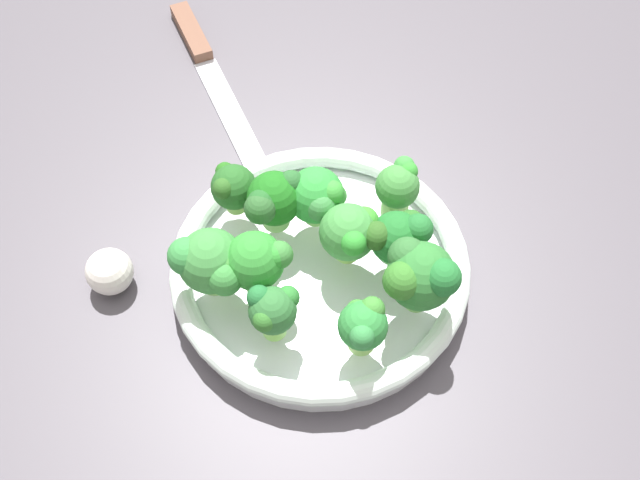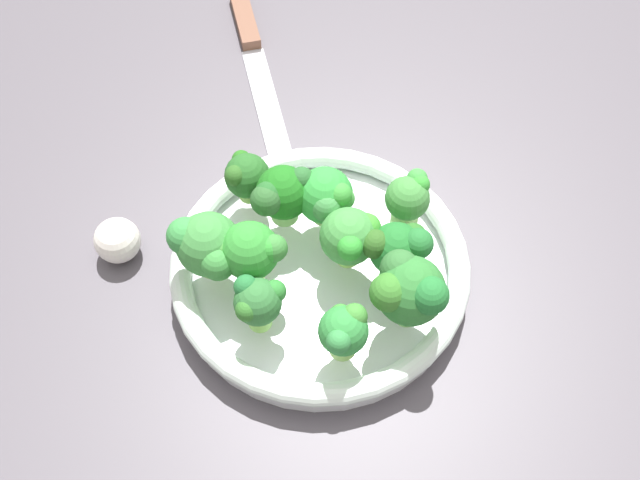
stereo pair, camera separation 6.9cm
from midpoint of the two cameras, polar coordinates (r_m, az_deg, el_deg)
The scene contains 15 objects.
ground_plane at distance 76.19cm, azimuth 0.34°, elevation -2.75°, with size 130.00×130.00×2.50cm, color #4D4851.
bowl at distance 72.90cm, azimuth -2.70°, elevation -2.32°, with size 27.97×27.97×3.75cm.
broccoli_floret_0 at distance 64.85cm, azimuth -6.57°, elevation -5.40°, with size 4.22×4.69×5.72cm.
broccoli_floret_1 at distance 68.50cm, azimuth -0.57°, elevation 0.31°, with size 5.59×5.94×6.17cm.
broccoli_floret_2 at distance 71.46cm, azimuth 3.03°, elevation 3.70°, with size 4.11×4.31×6.06cm.
broccoli_floret_3 at distance 71.00cm, azimuth -2.92°, elevation 2.97°, with size 5.69×5.31×6.09cm.
broccoli_floret_4 at distance 67.60cm, azimuth -10.90°, elevation -1.89°, with size 6.83×6.27×6.72cm.
broccoli_floret_5 at distance 64.08cm, azimuth 0.10°, elevation -6.51°, with size 4.40×4.31×5.47cm.
broccoli_floret_6 at distance 64.95cm, azimuth 4.31°, elevation -2.82°, with size 6.64×6.69×7.57cm.
broccoli_floret_7 at distance 73.04cm, azimuth -9.12°, elevation 3.65°, with size 4.77×4.36×5.25cm.
broccoli_floret_8 at distance 70.72cm, azimuth -6.28°, elevation 2.71°, with size 5.10×6.32×6.22cm.
broccoli_floret_9 at distance 68.54cm, azimuth 2.91°, elevation 0.10°, with size 4.85×6.26×5.89cm.
broccoli_floret_10 at distance 66.47cm, azimuth -7.51°, elevation -1.80°, with size 5.19×5.68×7.06cm.
knife at distance 94.34cm, azimuth -10.62°, elevation 12.78°, with size 26.69×5.63×1.50cm.
garlic_bulb at distance 75.87cm, azimuth -17.72°, elevation -2.42°, with size 4.48×4.48×4.48cm, color silver.
Camera 1 is at (32.27, -23.53, 63.94)cm, focal length 43.63 mm.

